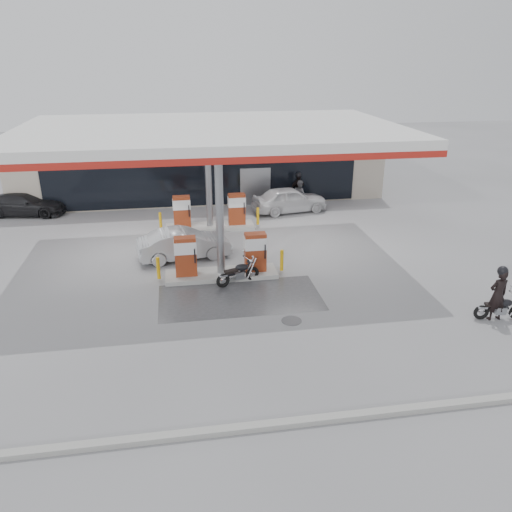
{
  "coord_description": "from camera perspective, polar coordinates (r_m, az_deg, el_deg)",
  "views": [
    {
      "loc": [
        -1.58,
        -16.46,
        8.51
      ],
      "look_at": [
        1.27,
        1.04,
        1.2
      ],
      "focal_mm": 35.0,
      "sensor_mm": 36.0,
      "label": 1
    }
  ],
  "objects": [
    {
      "name": "pump_island_far",
      "position": [
        25.73,
        -5.31,
        4.65
      ],
      "size": [
        5.14,
        1.3,
        1.78
      ],
      "color": "#9E9E99",
      "rests_on": "ground"
    },
    {
      "name": "sedan_white",
      "position": [
        28.48,
        3.85,
        6.47
      ],
      "size": [
        4.44,
        2.34,
        1.44
      ],
      "primitive_type": "imported",
      "rotation": [
        0.0,
        0.0,
        1.73
      ],
      "color": "silver",
      "rests_on": "ground"
    },
    {
      "name": "ground",
      "position": [
        18.6,
        -3.36,
        -4.87
      ],
      "size": [
        90.0,
        90.0,
        0.0
      ],
      "primitive_type": "plane",
      "color": "gray",
      "rests_on": "ground"
    },
    {
      "name": "pump_island_near",
      "position": [
        20.11,
        -4.02,
        -0.49
      ],
      "size": [
        5.14,
        1.3,
        1.78
      ],
      "color": "#9E9E99",
      "rests_on": "ground"
    },
    {
      "name": "parked_car_right",
      "position": [
        33.13,
        9.19,
        8.14
      ],
      "size": [
        4.01,
        2.61,
        1.03
      ],
      "primitive_type": "imported",
      "rotation": [
        0.0,
        0.0,
        1.83
      ],
      "color": "#5A1513",
      "rests_on": "ground"
    },
    {
      "name": "canopy",
      "position": [
        21.76,
        -5.13,
        13.75
      ],
      "size": [
        16.0,
        10.02,
        5.51
      ],
      "color": "silver",
      "rests_on": "ground"
    },
    {
      "name": "hatchback_silver",
      "position": [
        22.1,
        -8.2,
        1.38
      ],
      "size": [
        4.23,
        2.05,
        1.34
      ],
      "primitive_type": "imported",
      "rotation": [
        0.0,
        0.0,
        1.73
      ],
      "color": "#A3A6AB",
      "rests_on": "ground"
    },
    {
      "name": "biker_walking",
      "position": [
        30.14,
        4.84,
        7.66
      ],
      "size": [
        1.12,
        0.75,
        1.77
      ],
      "primitive_type": "imported",
      "rotation": [
        0.0,
        0.0,
        0.34
      ],
      "color": "black",
      "rests_on": "ground"
    },
    {
      "name": "wet_patch",
      "position": [
        18.65,
        -1.83,
        -4.76
      ],
      "size": [
        6.0,
        3.0,
        0.0
      ],
      "primitive_type": "cube",
      "color": "#4C4C4F",
      "rests_on": "ground"
    },
    {
      "name": "biker_main",
      "position": [
        18.65,
        25.91,
        -4.01
      ],
      "size": [
        0.71,
        0.49,
        1.85
      ],
      "primitive_type": "imported",
      "rotation": [
        0.0,
        0.0,
        3.21
      ],
      "color": "black",
      "rests_on": "ground"
    },
    {
      "name": "drain_cover",
      "position": [
        17.16,
        4.08,
        -7.39
      ],
      "size": [
        0.7,
        0.7,
        0.01
      ],
      "primitive_type": "cylinder",
      "color": "#38383A",
      "rests_on": "ground"
    },
    {
      "name": "kerb",
      "position": [
        12.78,
        0.19,
        -18.93
      ],
      "size": [
        28.0,
        0.25,
        0.15
      ],
      "primitive_type": "cube",
      "color": "gray",
      "rests_on": "ground"
    },
    {
      "name": "main_motorcycle",
      "position": [
        18.96,
        26.15,
        -5.42
      ],
      "size": [
        1.75,
        0.67,
        0.9
      ],
      "rotation": [
        0.0,
        0.0,
        -0.14
      ],
      "color": "black",
      "rests_on": "ground"
    },
    {
      "name": "parked_motorcycle",
      "position": [
        19.56,
        -2.0,
        -2.02
      ],
      "size": [
        1.81,
        0.91,
        0.97
      ],
      "rotation": [
        0.0,
        0.0,
        0.36
      ],
      "color": "black",
      "rests_on": "ground"
    },
    {
      "name": "parked_car_left",
      "position": [
        30.71,
        -24.93,
        5.44
      ],
      "size": [
        4.63,
        2.47,
        1.28
      ],
      "primitive_type": "imported",
      "rotation": [
        0.0,
        0.0,
        1.41
      ],
      "color": "black",
      "rests_on": "ground"
    },
    {
      "name": "store_building",
      "position": [
        33.08,
        -6.44,
        10.93
      ],
      "size": [
        22.0,
        8.22,
        4.0
      ],
      "color": "#B5AB98",
      "rests_on": "ground"
    },
    {
      "name": "attendant",
      "position": [
        29.18,
        5.03,
        7.05
      ],
      "size": [
        0.84,
        0.96,
        1.66
      ],
      "primitive_type": "imported",
      "rotation": [
        0.0,
        0.0,
        1.89
      ],
      "color": "#59585E",
      "rests_on": "ground"
    }
  ]
}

